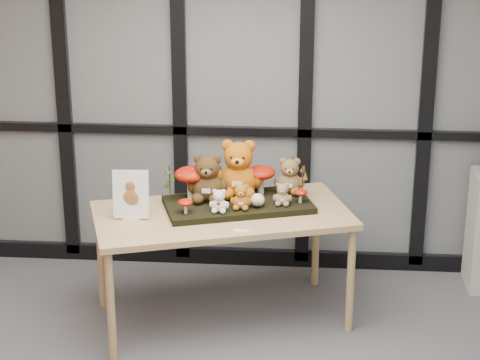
# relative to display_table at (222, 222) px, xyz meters

# --- Properties ---
(room_shell) EXTENTS (5.00, 5.00, 5.00)m
(room_shell) POSITION_rel_display_table_xyz_m (0.06, -1.60, 0.99)
(room_shell) COLOR beige
(room_shell) RESTS_ON floor
(glass_partition) EXTENTS (4.90, 0.06, 2.78)m
(glass_partition) POSITION_rel_display_table_xyz_m (0.06, 0.87, 0.72)
(glass_partition) COLOR #2D383F
(glass_partition) RESTS_ON floor
(display_table) EXTENTS (1.79, 1.27, 0.76)m
(display_table) POSITION_rel_display_table_xyz_m (0.00, 0.00, 0.00)
(display_table) COLOR tan
(display_table) RESTS_ON floor
(diorama_tray) EXTENTS (1.03, 0.73, 0.04)m
(diorama_tray) POSITION_rel_display_table_xyz_m (0.10, 0.10, 0.09)
(diorama_tray) COLOR black
(diorama_tray) RESTS_ON display_table
(bear_pooh_yellow) EXTENTS (0.39, 0.37, 0.42)m
(bear_pooh_yellow) POSITION_rel_display_table_xyz_m (0.09, 0.22, 0.31)
(bear_pooh_yellow) COLOR #C25C0D
(bear_pooh_yellow) RESTS_ON diorama_tray
(bear_brown_medium) EXTENTS (0.32, 0.31, 0.34)m
(bear_brown_medium) POSITION_rel_display_table_xyz_m (-0.10, 0.11, 0.28)
(bear_brown_medium) COLOR #432C13
(bear_brown_medium) RESTS_ON diorama_tray
(bear_tan_back) EXTENTS (0.25, 0.24, 0.27)m
(bear_tan_back) POSITION_rel_display_table_xyz_m (0.42, 0.29, 0.24)
(bear_tan_back) COLOR brown
(bear_tan_back) RESTS_ON diorama_tray
(bear_small_yellow) EXTENTS (0.17, 0.16, 0.18)m
(bear_small_yellow) POSITION_rel_display_table_xyz_m (0.13, -0.02, 0.20)
(bear_small_yellow) COLOR #AC6017
(bear_small_yellow) RESTS_ON diorama_tray
(bear_white_bow) EXTENTS (0.15, 0.15, 0.16)m
(bear_white_bow) POSITION_rel_display_table_xyz_m (-0.01, -0.09, 0.19)
(bear_white_bow) COLOR white
(bear_white_bow) RESTS_ON diorama_tray
(bear_beige_small) EXTENTS (0.15, 0.14, 0.16)m
(bear_beige_small) POSITION_rel_display_table_xyz_m (0.38, 0.07, 0.19)
(bear_beige_small) COLOR #9A7C55
(bear_beige_small) RESTS_ON diorama_tray
(plush_cream_hedgehog) EXTENTS (0.09, 0.08, 0.09)m
(plush_cream_hedgehog) POSITION_rel_display_table_xyz_m (0.23, 0.02, 0.15)
(plush_cream_hedgehog) COLOR white
(plush_cream_hedgehog) RESTS_ON diorama_tray
(mushroom_back_left) EXTENTS (0.21, 0.21, 0.23)m
(mushroom_back_left) POSITION_rel_display_table_xyz_m (-0.22, 0.13, 0.22)
(mushroom_back_left) COLOR #9E1505
(mushroom_back_left) RESTS_ON diorama_tray
(mushroom_back_right) EXTENTS (0.19, 0.19, 0.21)m
(mushroom_back_right) POSITION_rel_display_table_xyz_m (0.24, 0.26, 0.21)
(mushroom_back_right) COLOR #9E1505
(mushroom_back_right) RESTS_ON diorama_tray
(mushroom_front_left) EXTENTS (0.09, 0.09, 0.10)m
(mushroom_front_left) POSITION_rel_display_table_xyz_m (-0.21, -0.13, 0.16)
(mushroom_front_left) COLOR #9E1505
(mushroom_front_left) RESTS_ON diorama_tray
(mushroom_front_right) EXTENTS (0.09, 0.09, 0.10)m
(mushroom_front_right) POSITION_rel_display_table_xyz_m (0.50, 0.11, 0.16)
(mushroom_front_right) COLOR #9E1505
(mushroom_front_right) RESTS_ON diorama_tray
(sprig_green_far_left) EXTENTS (0.05, 0.05, 0.24)m
(sprig_green_far_left) POSITION_rel_display_table_xyz_m (-0.34, 0.08, 0.22)
(sprig_green_far_left) COLOR #1E3B0D
(sprig_green_far_left) RESTS_ON diorama_tray
(sprig_green_mid_left) EXTENTS (0.05, 0.05, 0.22)m
(sprig_green_mid_left) POSITION_rel_display_table_xyz_m (-0.19, 0.18, 0.21)
(sprig_green_mid_left) COLOR #1E3B0D
(sprig_green_mid_left) RESTS_ON diorama_tray
(sprig_dry_far_right) EXTENTS (0.05, 0.05, 0.25)m
(sprig_dry_far_right) POSITION_rel_display_table_xyz_m (0.44, 0.31, 0.23)
(sprig_dry_far_right) COLOR brown
(sprig_dry_far_right) RESTS_ON diorama_tray
(sprig_dry_mid_right) EXTENTS (0.05, 0.05, 0.22)m
(sprig_dry_mid_right) POSITION_rel_display_table_xyz_m (0.51, 0.21, 0.22)
(sprig_dry_mid_right) COLOR brown
(sprig_dry_mid_right) RESTS_ON diorama_tray
(sprig_green_centre) EXTENTS (0.05, 0.05, 0.19)m
(sprig_green_centre) POSITION_rel_display_table_xyz_m (-0.03, 0.25, 0.20)
(sprig_green_centre) COLOR #1E3B0D
(sprig_green_centre) RESTS_ON diorama_tray
(sign_holder) EXTENTS (0.23, 0.06, 0.32)m
(sign_holder) POSITION_rel_display_table_xyz_m (-0.55, -0.16, 0.22)
(sign_holder) COLOR silver
(sign_holder) RESTS_ON display_table
(label_card) EXTENTS (0.09, 0.03, 0.00)m
(label_card) POSITION_rel_display_table_xyz_m (0.15, -0.29, 0.07)
(label_card) COLOR white
(label_card) RESTS_ON display_table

